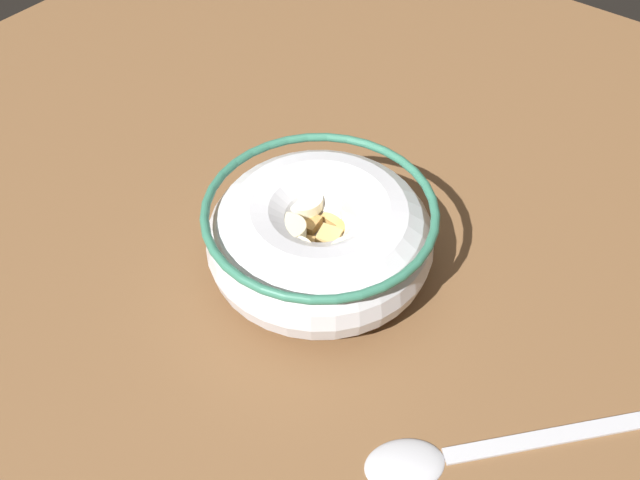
{
  "coord_description": "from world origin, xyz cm",
  "views": [
    {
      "loc": [
        -19.62,
        25.22,
        37.2
      ],
      "look_at": [
        0.0,
        0.0,
        3.0
      ],
      "focal_mm": 39.11,
      "sensor_mm": 36.0,
      "label": 1
    }
  ],
  "objects": [
    {
      "name": "ground_plane",
      "position": [
        0.0,
        0.0,
        -1.0
      ],
      "size": [
        93.9,
        93.9,
        2.0
      ],
      "primitive_type": "cube",
      "color": "brown"
    },
    {
      "name": "cereal_bowl",
      "position": [
        -0.0,
        -0.0,
        3.31
      ],
      "size": [
        15.39,
        15.39,
        6.18
      ],
      "color": "silver",
      "rests_on": "ground_plane"
    },
    {
      "name": "spoon",
      "position": [
        -14.25,
        6.73,
        0.34
      ],
      "size": [
        12.89,
        14.32,
        0.8
      ],
      "color": "#B7B7BC",
      "rests_on": "ground_plane"
    }
  ]
}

